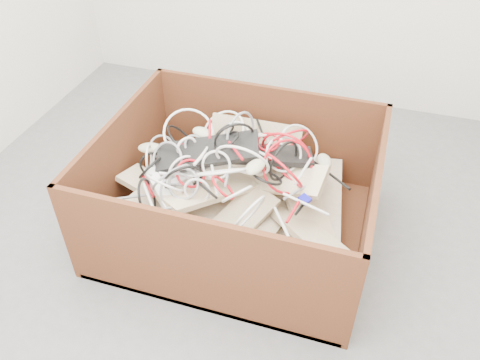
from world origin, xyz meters
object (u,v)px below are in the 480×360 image
(power_strip_left, at_px, (196,172))
(power_strip_right, at_px, (161,192))
(cardboard_box, at_px, (235,208))
(vga_plug, at_px, (305,199))

(power_strip_left, xyz_separation_m, power_strip_right, (-0.10, -0.16, -0.01))
(cardboard_box, xyz_separation_m, vga_plug, (0.34, -0.08, 0.22))
(power_strip_left, height_order, power_strip_right, power_strip_left)
(power_strip_left, distance_m, vga_plug, 0.51)
(cardboard_box, relative_size, power_strip_left, 3.81)
(cardboard_box, height_order, vga_plug, cardboard_box)
(cardboard_box, bearing_deg, power_strip_right, -142.59)
(power_strip_right, bearing_deg, vga_plug, 54.57)
(power_strip_right, distance_m, vga_plug, 0.62)
(power_strip_right, bearing_deg, cardboard_box, 80.55)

